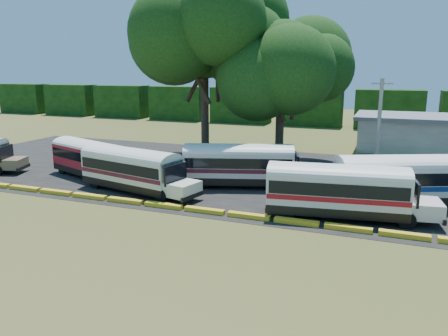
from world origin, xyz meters
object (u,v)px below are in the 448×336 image
(bus_red, at_px, (90,157))
(tree_west, at_px, (204,30))
(bus_cream_west, at_px, (133,167))
(bus_white_red, at_px, (340,188))

(bus_red, bearing_deg, tree_west, 81.88)
(bus_cream_west, relative_size, bus_white_red, 0.98)
(bus_cream_west, height_order, tree_west, tree_west)
(bus_red, distance_m, tree_west, 16.61)
(bus_white_red, relative_size, tree_west, 0.61)
(bus_red, distance_m, bus_cream_west, 6.36)
(bus_cream_west, bearing_deg, tree_west, 102.37)
(bus_red, relative_size, tree_west, 0.56)
(tree_west, bearing_deg, bus_cream_west, -90.38)
(bus_cream_west, xyz_separation_m, bus_white_red, (15.25, -0.64, 0.05))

